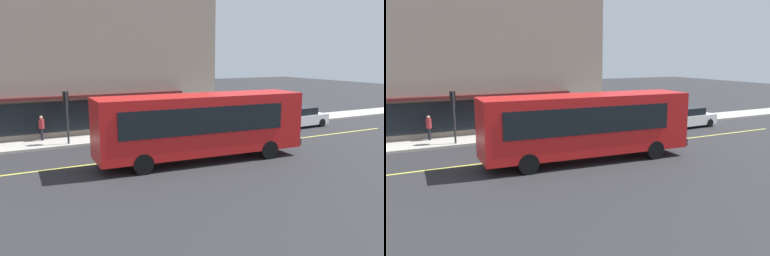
# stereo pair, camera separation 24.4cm
# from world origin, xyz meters

# --- Properties ---
(ground) EXTENTS (120.00, 120.00, 0.00)m
(ground) POSITION_xyz_m (0.00, 0.00, 0.00)
(ground) COLOR #28282B
(sidewalk) EXTENTS (80.00, 2.83, 0.15)m
(sidewalk) POSITION_xyz_m (0.00, 5.80, 0.07)
(sidewalk) COLOR #B2ADA3
(sidewalk) RESTS_ON ground
(lane_centre_stripe) EXTENTS (36.00, 0.16, 0.01)m
(lane_centre_stripe) POSITION_xyz_m (0.00, 0.00, 0.00)
(lane_centre_stripe) COLOR #D8D14C
(lane_centre_stripe) RESTS_ON ground
(storefront_building) EXTENTS (21.10, 10.84, 12.97)m
(storefront_building) POSITION_xyz_m (-2.71, 12.33, 6.48)
(storefront_building) COLOR gray
(storefront_building) RESTS_ON ground
(bus) EXTENTS (11.26, 3.17, 3.50)m
(bus) POSITION_xyz_m (1.53, -1.96, 1.99)
(bus) COLOR red
(bus) RESTS_ON ground
(traffic_light) EXTENTS (0.30, 0.52, 3.20)m
(traffic_light) POSITION_xyz_m (-4.01, 5.00, 2.53)
(traffic_light) COLOR #2D2D33
(traffic_light) RESTS_ON sidewalk
(car_white) EXTENTS (4.39, 2.04, 1.52)m
(car_white) POSITION_xyz_m (13.25, 3.27, 0.74)
(car_white) COLOR white
(car_white) RESTS_ON ground
(pedestrian_at_corner) EXTENTS (0.34, 0.34, 1.58)m
(pedestrian_at_corner) POSITION_xyz_m (-5.30, 6.61, 1.09)
(pedestrian_at_corner) COLOR black
(pedestrian_at_corner) RESTS_ON sidewalk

